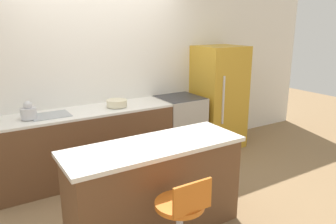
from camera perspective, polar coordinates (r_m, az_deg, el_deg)
name	(u,v)px	position (r m, az deg, el deg)	size (l,w,h in m)	color
ground_plane	(122,179)	(4.40, -8.08, -11.50)	(14.00, 14.00, 0.00)	#8E704C
wall_back	(98,73)	(4.60, -12.09, 6.59)	(8.00, 0.06, 2.60)	white
back_counter	(86,144)	(4.40, -14.17, -5.46)	(2.29, 0.62, 0.90)	brown
kitchen_island	(155,188)	(3.21, -2.30, -13.03)	(1.70, 0.61, 0.89)	brown
oven_range	(180,126)	(4.99, 2.04, -2.44)	(0.62, 0.63, 0.90)	#B7B2A8
refrigerator	(219,97)	(5.32, 8.81, 2.55)	(0.72, 0.67, 1.63)	gold
stool_chair	(181,223)	(2.76, 2.31, -18.75)	(0.40, 0.40, 0.85)	#B7B7BC
kettle	(29,112)	(4.07, -23.12, 0.03)	(0.18, 0.18, 0.21)	silver
mixing_bowl	(117,103)	(4.36, -8.92, 1.54)	(0.27, 0.27, 0.09)	beige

